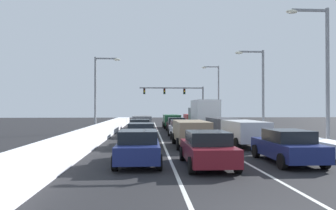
{
  "coord_description": "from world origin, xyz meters",
  "views": [
    {
      "loc": [
        -2.76,
        -6.51,
        2.48
      ],
      "look_at": [
        -0.34,
        31.63,
        2.9
      ],
      "focal_mm": 33.54,
      "sensor_mm": 36.0,
      "label": 1
    }
  ],
  "objects_px": {
    "sedan_maroon_center_lane_nearest": "(207,149)",
    "sedan_silver_left_lane_second": "(141,134)",
    "suv_charcoal_right_lane_third": "(222,126)",
    "suv_green_center_lane_fifth": "(172,120)",
    "suv_tan_center_lane_second": "(191,131)",
    "suv_silver_right_lane_second": "(244,131)",
    "sedan_navy_left_lane_nearest": "(138,147)",
    "sedan_red_left_lane_fifth": "(143,122)",
    "street_lamp_right_far": "(216,90)",
    "street_lamp_right_near": "(322,65)",
    "street_lamp_right_mid": "(259,84)",
    "suv_red_right_lane_fifth": "(192,119)",
    "street_lamp_left_mid": "(99,87)",
    "sedan_charcoal_left_lane_third": "(140,128)",
    "suv_gray_left_lane_fourth": "(142,122)",
    "sedan_navy_right_lane_nearest": "(287,146)",
    "box_truck_right_lane_fourth": "(203,114)",
    "sedan_white_center_lane_third": "(181,129)",
    "sedan_black_center_lane_fourth": "(176,125)",
    "traffic_light_gantry": "(181,95)"
  },
  "relations": [
    {
      "from": "sedan_charcoal_left_lane_third",
      "to": "suv_gray_left_lane_fourth",
      "type": "distance_m",
      "value": 6.12
    },
    {
      "from": "suv_green_center_lane_fifth",
      "to": "sedan_navy_left_lane_nearest",
      "type": "bearing_deg",
      "value": -97.63
    },
    {
      "from": "sedan_white_center_lane_third",
      "to": "sedan_charcoal_left_lane_third",
      "type": "height_order",
      "value": "same"
    },
    {
      "from": "sedan_white_center_lane_third",
      "to": "sedan_black_center_lane_fourth",
      "type": "relative_size",
      "value": 1.0
    },
    {
      "from": "sedan_navy_left_lane_nearest",
      "to": "sedan_red_left_lane_fifth",
      "type": "height_order",
      "value": "same"
    },
    {
      "from": "sedan_navy_right_lane_nearest",
      "to": "suv_tan_center_lane_second",
      "type": "distance_m",
      "value": 7.21
    },
    {
      "from": "sedan_red_left_lane_fifth",
      "to": "street_lamp_left_mid",
      "type": "distance_m",
      "value": 9.22
    },
    {
      "from": "suv_green_center_lane_fifth",
      "to": "sedan_navy_right_lane_nearest",
      "type": "bearing_deg",
      "value": -82.53
    },
    {
      "from": "suv_green_center_lane_fifth",
      "to": "sedan_silver_left_lane_second",
      "type": "relative_size",
      "value": 1.09
    },
    {
      "from": "street_lamp_right_far",
      "to": "box_truck_right_lane_fourth",
      "type": "bearing_deg",
      "value": -108.66
    },
    {
      "from": "sedan_maroon_center_lane_nearest",
      "to": "sedan_navy_left_lane_nearest",
      "type": "bearing_deg",
      "value": 164.16
    },
    {
      "from": "suv_charcoal_right_lane_third",
      "to": "suv_green_center_lane_fifth",
      "type": "height_order",
      "value": "same"
    },
    {
      "from": "sedan_maroon_center_lane_nearest",
      "to": "sedan_charcoal_left_lane_third",
      "type": "xyz_separation_m",
      "value": [
        -3.24,
        14.62,
        0.0
      ]
    },
    {
      "from": "suv_silver_right_lane_second",
      "to": "suv_green_center_lane_fifth",
      "type": "distance_m",
      "value": 19.68
    },
    {
      "from": "suv_silver_right_lane_second",
      "to": "suv_red_right_lane_fifth",
      "type": "height_order",
      "value": "same"
    },
    {
      "from": "suv_silver_right_lane_second",
      "to": "suv_green_center_lane_fifth",
      "type": "relative_size",
      "value": 1.0
    },
    {
      "from": "sedan_navy_left_lane_nearest",
      "to": "suv_gray_left_lane_fourth",
      "type": "relative_size",
      "value": 0.92
    },
    {
      "from": "street_lamp_right_mid",
      "to": "sedan_charcoal_left_lane_third",
      "type": "bearing_deg",
      "value": 177.6
    },
    {
      "from": "street_lamp_right_near",
      "to": "sedan_black_center_lane_fourth",
      "type": "bearing_deg",
      "value": 116.56
    },
    {
      "from": "suv_red_right_lane_fifth",
      "to": "sedan_red_left_lane_fifth",
      "type": "bearing_deg",
      "value": -158.17
    },
    {
      "from": "traffic_light_gantry",
      "to": "street_lamp_right_mid",
      "type": "relative_size",
      "value": 1.42
    },
    {
      "from": "suv_red_right_lane_fifth",
      "to": "sedan_red_left_lane_fifth",
      "type": "relative_size",
      "value": 1.09
    },
    {
      "from": "sedan_maroon_center_lane_nearest",
      "to": "sedan_navy_right_lane_nearest",
      "type": "bearing_deg",
      "value": 9.7
    },
    {
      "from": "sedan_navy_left_lane_nearest",
      "to": "sedan_black_center_lane_fourth",
      "type": "bearing_deg",
      "value": 79.85
    },
    {
      "from": "suv_red_right_lane_fifth",
      "to": "street_lamp_right_far",
      "type": "bearing_deg",
      "value": 41.76
    },
    {
      "from": "sedan_navy_left_lane_nearest",
      "to": "street_lamp_right_far",
      "type": "relative_size",
      "value": 0.51
    },
    {
      "from": "sedan_charcoal_left_lane_third",
      "to": "street_lamp_right_mid",
      "type": "distance_m",
      "value": 11.33
    },
    {
      "from": "suv_silver_right_lane_second",
      "to": "street_lamp_left_mid",
      "type": "bearing_deg",
      "value": 132.09
    },
    {
      "from": "suv_charcoal_right_lane_third",
      "to": "street_lamp_right_far",
      "type": "bearing_deg",
      "value": 79.0
    },
    {
      "from": "sedan_white_center_lane_third",
      "to": "street_lamp_right_mid",
      "type": "distance_m",
      "value": 8.19
    },
    {
      "from": "sedan_red_left_lane_fifth",
      "to": "traffic_light_gantry",
      "type": "relative_size",
      "value": 0.41
    },
    {
      "from": "street_lamp_right_near",
      "to": "street_lamp_right_mid",
      "type": "relative_size",
      "value": 1.11
    },
    {
      "from": "traffic_light_gantry",
      "to": "box_truck_right_lane_fourth",
      "type": "bearing_deg",
      "value": -88.61
    },
    {
      "from": "suv_silver_right_lane_second",
      "to": "suv_red_right_lane_fifth",
      "type": "distance_m",
      "value": 22.31
    },
    {
      "from": "sedan_red_left_lane_fifth",
      "to": "suv_gray_left_lane_fourth",
      "type": "bearing_deg",
      "value": -89.42
    },
    {
      "from": "sedan_white_center_lane_third",
      "to": "street_lamp_right_near",
      "type": "bearing_deg",
      "value": -47.17
    },
    {
      "from": "suv_charcoal_right_lane_third",
      "to": "street_lamp_right_near",
      "type": "height_order",
      "value": "street_lamp_right_near"
    },
    {
      "from": "sedan_navy_left_lane_nearest",
      "to": "street_lamp_left_mid",
      "type": "relative_size",
      "value": 0.58
    },
    {
      "from": "sedan_navy_right_lane_nearest",
      "to": "street_lamp_left_mid",
      "type": "xyz_separation_m",
      "value": [
        -11.34,
        18.63,
        3.91
      ]
    },
    {
      "from": "sedan_red_left_lane_fifth",
      "to": "street_lamp_left_mid",
      "type": "xyz_separation_m",
      "value": [
        -4.35,
        -7.13,
        3.91
      ]
    },
    {
      "from": "suv_red_right_lane_fifth",
      "to": "sedan_navy_left_lane_nearest",
      "type": "relative_size",
      "value": 1.09
    },
    {
      "from": "box_truck_right_lane_fourth",
      "to": "street_lamp_right_mid",
      "type": "bearing_deg",
      "value": -58.46
    },
    {
      "from": "sedan_maroon_center_lane_nearest",
      "to": "suv_red_right_lane_fifth",
      "type": "bearing_deg",
      "value": 83.11
    },
    {
      "from": "box_truck_right_lane_fourth",
      "to": "suv_tan_center_lane_second",
      "type": "bearing_deg",
      "value": -103.41
    },
    {
      "from": "suv_tan_center_lane_second",
      "to": "sedan_silver_left_lane_second",
      "type": "distance_m",
      "value": 3.31
    },
    {
      "from": "sedan_navy_left_lane_nearest",
      "to": "street_lamp_left_mid",
      "type": "xyz_separation_m",
      "value": [
        -4.6,
        18.45,
        3.91
      ]
    },
    {
      "from": "sedan_maroon_center_lane_nearest",
      "to": "sedan_black_center_lane_fourth",
      "type": "xyz_separation_m",
      "value": [
        0.44,
        19.77,
        0.0
      ]
    },
    {
      "from": "sedan_maroon_center_lane_nearest",
      "to": "sedan_silver_left_lane_second",
      "type": "distance_m",
      "value": 8.22
    },
    {
      "from": "suv_silver_right_lane_second",
      "to": "sedan_black_center_lane_fourth",
      "type": "distance_m",
      "value": 13.39
    },
    {
      "from": "suv_tan_center_lane_second",
      "to": "street_lamp_right_far",
      "type": "distance_m",
      "value": 27.2
    }
  ]
}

